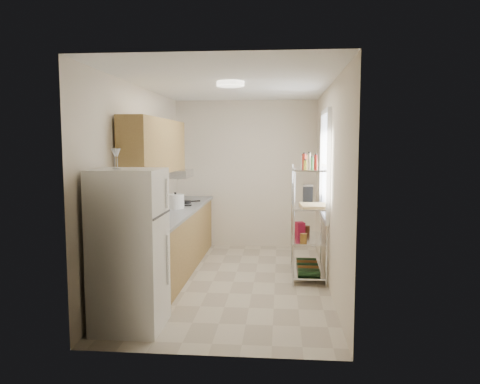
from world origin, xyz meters
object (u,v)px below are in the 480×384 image
(rice_cooker, at_px, (175,201))
(espresso_machine, at_px, (308,193))
(frying_pan_large, at_px, (173,206))
(cutting_board, at_px, (314,205))
(refrigerator, at_px, (129,249))

(rice_cooker, relative_size, espresso_machine, 1.04)
(espresso_machine, bearing_deg, rice_cooker, -176.56)
(rice_cooker, relative_size, frying_pan_large, 1.11)
(frying_pan_large, relative_size, espresso_machine, 0.94)
(frying_pan_large, height_order, cutting_board, cutting_board)
(refrigerator, height_order, espresso_machine, refrigerator)
(frying_pan_large, bearing_deg, rice_cooker, -78.94)
(frying_pan_large, height_order, espresso_machine, espresso_machine)
(rice_cooker, relative_size, cutting_board, 0.57)
(frying_pan_large, distance_m, cutting_board, 2.10)
(espresso_machine, bearing_deg, refrigerator, -127.52)
(refrigerator, relative_size, rice_cooker, 6.23)
(cutting_board, bearing_deg, refrigerator, -137.55)
(refrigerator, xyz_separation_m, frying_pan_large, (-0.09, 2.30, 0.12))
(refrigerator, distance_m, rice_cooker, 2.23)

